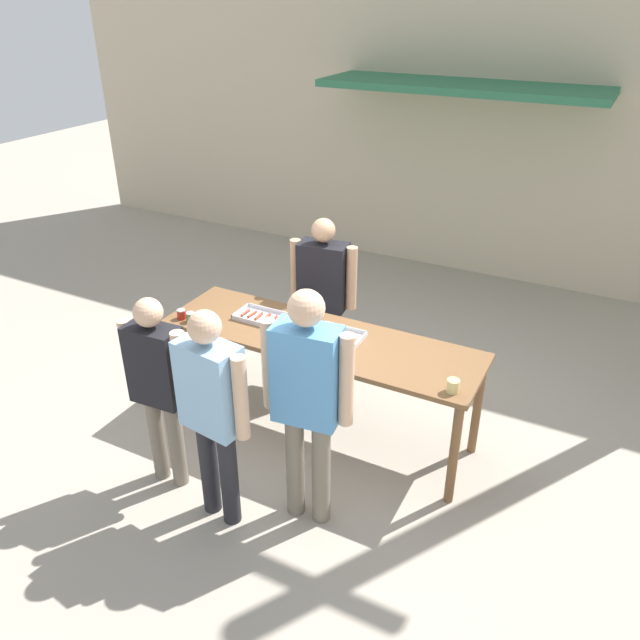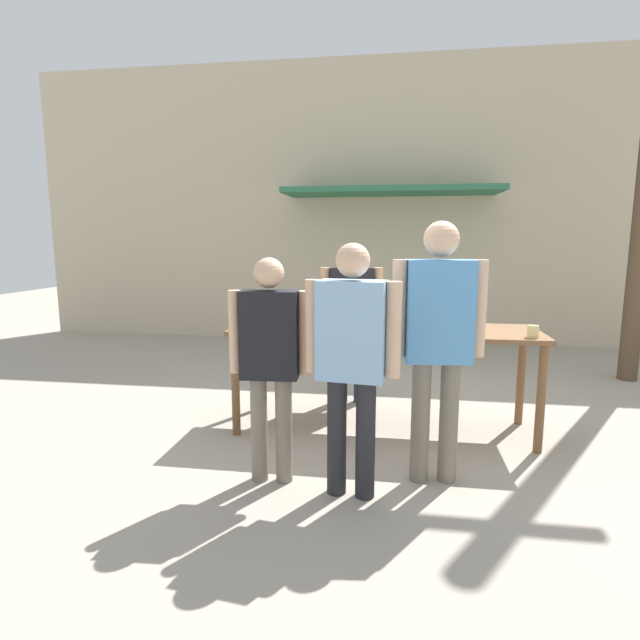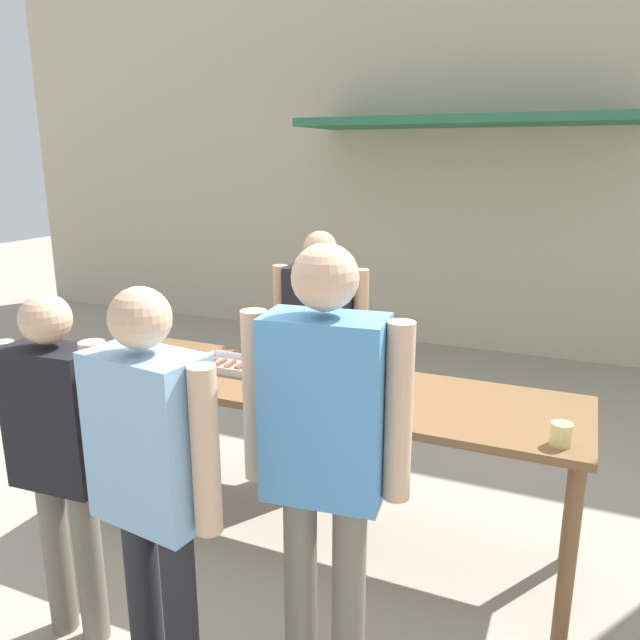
% 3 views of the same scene
% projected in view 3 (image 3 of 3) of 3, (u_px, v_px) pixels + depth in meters
% --- Properties ---
extents(ground_plane, '(24.00, 24.00, 0.00)m').
position_uv_depth(ground_plane, '(325.00, 539.00, 3.50)').
color(ground_plane, '#A39989').
extents(building_facade_back, '(12.00, 1.11, 4.50)m').
position_uv_depth(building_facade_back, '(475.00, 138.00, 6.45)').
color(building_facade_back, beige).
rests_on(building_facade_back, ground).
extents(serving_table, '(2.62, 0.77, 0.92)m').
position_uv_depth(serving_table, '(325.00, 403.00, 3.29)').
color(serving_table, brown).
rests_on(serving_table, ground).
extents(food_tray_sausages, '(0.46, 0.26, 0.04)m').
position_uv_depth(food_tray_sausages, '(236.00, 366.00, 3.51)').
color(food_tray_sausages, silver).
rests_on(food_tray_sausages, serving_table).
extents(food_tray_buns, '(0.39, 0.29, 0.06)m').
position_uv_depth(food_tray_buns, '(353.00, 382.00, 3.24)').
color(food_tray_buns, silver).
rests_on(food_tray_buns, serving_table).
extents(condiment_jar_mustard, '(0.07, 0.07, 0.08)m').
position_uv_depth(condiment_jar_mustard, '(113.00, 364.00, 3.47)').
color(condiment_jar_mustard, '#B22319').
rests_on(condiment_jar_mustard, serving_table).
extents(condiment_jar_ketchup, '(0.07, 0.07, 0.08)m').
position_uv_depth(condiment_jar_ketchup, '(126.00, 366.00, 3.42)').
color(condiment_jar_ketchup, '#567A38').
rests_on(condiment_jar_ketchup, serving_table).
extents(beer_cup, '(0.09, 0.09, 0.10)m').
position_uv_depth(beer_cup, '(561.00, 434.00, 2.57)').
color(beer_cup, '#DBC67A').
rests_on(beer_cup, serving_table).
extents(person_server_behind_table, '(0.63, 0.29, 1.63)m').
position_uv_depth(person_server_behind_table, '(320.00, 334.00, 4.02)').
color(person_server_behind_table, '#333851').
rests_on(person_server_behind_table, ground).
extents(person_customer_holding_hotdog, '(0.56, 0.24, 1.57)m').
position_uv_depth(person_customer_holding_hotdog, '(60.00, 443.00, 2.58)').
color(person_customer_holding_hotdog, '#756B5B').
rests_on(person_customer_holding_hotdog, ground).
extents(person_customer_with_cup, '(0.63, 0.29, 1.80)m').
position_uv_depth(person_customer_with_cup, '(325.00, 442.00, 2.26)').
color(person_customer_with_cup, '#756B5B').
rests_on(person_customer_with_cup, ground).
extents(person_customer_waiting_in_line, '(0.61, 0.29, 1.66)m').
position_uv_depth(person_customer_waiting_in_line, '(152.00, 470.00, 2.25)').
color(person_customer_waiting_in_line, '#232328').
rests_on(person_customer_waiting_in_line, ground).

